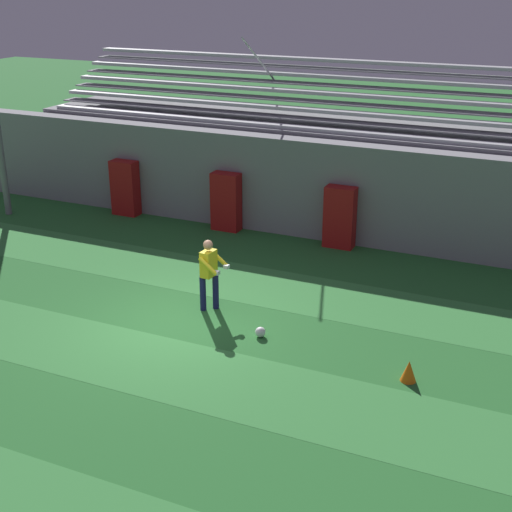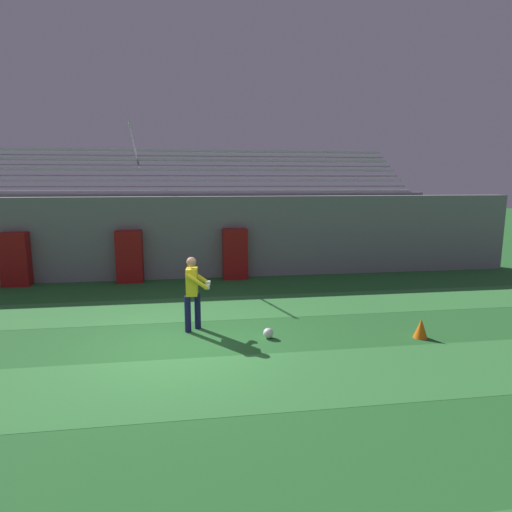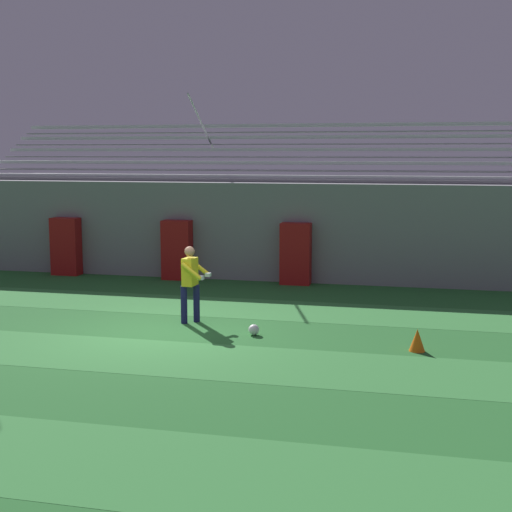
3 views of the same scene
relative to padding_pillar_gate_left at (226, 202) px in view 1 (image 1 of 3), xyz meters
name	(u,v)px [view 1 (image 1 of 3)]	position (x,y,z in m)	size (l,w,h in m)	color
ground_plane	(177,324)	(1.74, -5.95, -0.86)	(80.00, 80.00, 0.00)	#286B2D
turf_stripe_mid	(134,360)	(1.74, -7.65, -0.86)	(28.00, 2.15, 0.01)	#38843D
turf_stripe_far	(230,280)	(1.74, -3.35, -0.86)	(28.00, 2.15, 0.01)	#38843D
back_wall	(289,186)	(1.74, 0.55, 0.54)	(24.00, 0.60, 2.80)	gray
padding_pillar_gate_left	(226,202)	(0.00, 0.00, 0.00)	(0.84, 0.44, 1.72)	maroon
padding_pillar_gate_right	(340,217)	(3.49, 0.00, 0.00)	(0.84, 0.44, 1.72)	maroon
padding_pillar_far_left	(125,188)	(-3.52, 0.00, 0.00)	(0.84, 0.44, 1.72)	maroon
bleacher_stand	(316,164)	(1.74, 2.89, 0.64)	(18.00, 4.05, 5.43)	gray
goalkeeper	(209,270)	(2.07, -5.00, 0.09)	(0.60, 0.61, 1.67)	#19194C
soccer_ball	(260,332)	(3.64, -5.74, -0.75)	(0.22, 0.22, 0.22)	white
traffic_cone	(409,371)	(6.86, -6.19, -0.65)	(0.30, 0.30, 0.42)	orange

